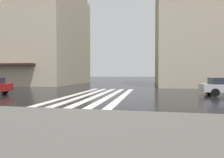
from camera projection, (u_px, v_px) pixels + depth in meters
name	position (u px, v px, depth m)	size (l,w,h in m)	color
ground_plane	(114.00, 103.00, 11.54)	(220.00, 220.00, 0.00)	black
zebra_crossing	(99.00, 95.00, 15.84)	(13.00, 4.50, 0.01)	silver
haussmann_block_mid	(23.00, 31.00, 34.55)	(15.86, 20.09, 18.90)	tan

